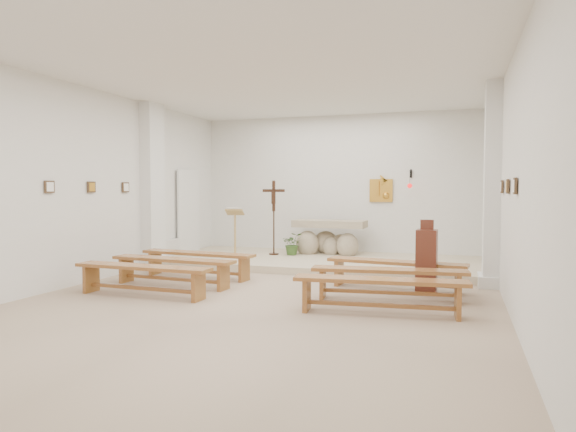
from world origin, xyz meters
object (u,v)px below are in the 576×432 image
(donation_pedestal, at_px, (427,261))
(altar, at_px, (329,240))
(bench_right_second, at_px, (389,277))
(bench_right_front, at_px, (396,268))
(bench_left_front, at_px, (198,258))
(crucifix_stand, at_px, (274,212))
(bench_left_second, at_px, (173,265))
(bench_right_third, at_px, (380,287))
(bench_left_third, at_px, (142,273))
(lectern, at_px, (235,232))

(donation_pedestal, bearing_deg, altar, 128.59)
(donation_pedestal, height_order, bench_right_second, donation_pedestal)
(bench_right_front, bearing_deg, bench_left_front, -173.52)
(crucifix_stand, xyz_separation_m, bench_left_front, (-0.59, -2.58, -0.78))
(bench_left_second, xyz_separation_m, bench_right_third, (3.71, -0.90, 0.00))
(altar, height_order, bench_right_second, altar)
(donation_pedestal, bearing_deg, bench_right_front, 163.80)
(bench_right_second, bearing_deg, bench_left_second, 173.07)
(donation_pedestal, xyz_separation_m, bench_right_front, (-0.51, 0.17, -0.16))
(donation_pedestal, xyz_separation_m, bench_right_third, (-0.51, -1.62, -0.16))
(altar, bearing_deg, bench_left_third, -108.62)
(donation_pedestal, bearing_deg, bench_left_second, -167.98)
(bench_right_front, bearing_deg, lectern, 157.90)
(bench_left_second, bearing_deg, bench_right_third, -10.04)
(bench_left_second, bearing_deg, bench_right_front, 17.17)
(bench_right_third, bearing_deg, altar, 105.69)
(altar, xyz_separation_m, lectern, (-1.97, -1.01, 0.21))
(crucifix_stand, bearing_deg, bench_left_third, -104.43)
(bench_left_front, bearing_deg, bench_left_second, -85.00)
(altar, height_order, bench_left_front, altar)
(altar, relative_size, bench_left_second, 0.74)
(crucifix_stand, bearing_deg, bench_right_front, -46.43)
(crucifix_stand, distance_m, bench_right_third, 5.43)
(bench_right_third, bearing_deg, crucifix_stand, 119.75)
(bench_left_second, height_order, bench_right_third, same)
(bench_left_front, bearing_deg, altar, 65.46)
(altar, bearing_deg, bench_right_third, -67.43)
(altar, height_order, bench_left_second, altar)
(bench_left_second, height_order, bench_left_third, same)
(crucifix_stand, relative_size, donation_pedestal, 1.45)
(altar, xyz_separation_m, donation_pedestal, (2.44, -3.30, 0.04))
(altar, height_order, bench_left_third, altar)
(bench_right_front, xyz_separation_m, bench_left_third, (-3.71, -1.79, 0.00))
(lectern, bearing_deg, bench_right_second, -50.33)
(bench_right_second, height_order, bench_left_third, same)
(bench_right_front, distance_m, bench_left_second, 3.81)
(lectern, bearing_deg, altar, 14.67)
(bench_right_front, bearing_deg, bench_right_second, -83.52)
(lectern, bearing_deg, donation_pedestal, -40.05)
(altar, distance_m, bench_right_second, 4.47)
(bench_right_second, relative_size, bench_right_third, 1.00)
(bench_left_front, xyz_separation_m, bench_right_third, (3.71, -1.79, 0.00))
(bench_right_third, bearing_deg, bench_left_second, 160.72)
(crucifix_stand, xyz_separation_m, bench_right_third, (3.11, -4.38, -0.78))
(altar, relative_size, bench_left_third, 0.74)
(altar, xyz_separation_m, bench_right_second, (1.93, -4.03, -0.12))
(bench_left_front, height_order, bench_left_second, same)
(crucifix_stand, distance_m, bench_right_second, 4.74)
(bench_left_front, xyz_separation_m, bench_left_second, (0.00, -0.90, 0.00))
(lectern, bearing_deg, bench_right_front, -41.14)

